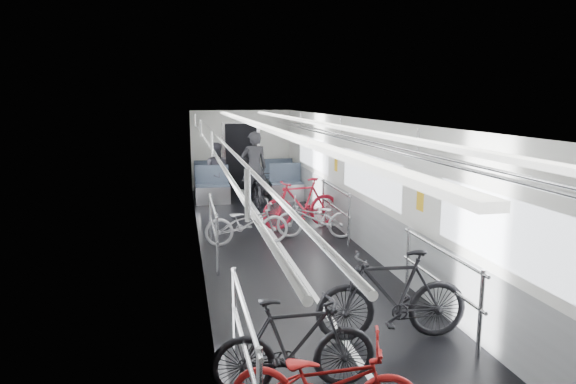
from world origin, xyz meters
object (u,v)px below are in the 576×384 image
object	(u,v)px
bike_left_near	(325,383)
bike_left_far	(247,223)
bike_left_mid	(295,345)
person_standing	(254,168)
bike_right_far	(301,203)
bike_aisle	(255,187)
bike_right_near	(392,295)
person_seated	(215,171)
bike_right_mid	(315,218)

from	to	relation	value
bike_left_near	bike_left_far	world-z (taller)	same
bike_left_mid	person_standing	world-z (taller)	person_standing
bike_right_far	bike_aisle	distance (m)	2.77
bike_left_mid	bike_right_near	xyz separation A→B (m)	(1.33, 0.84, 0.06)
bike_right_near	bike_aisle	distance (m)	7.97
bike_right_far	bike_left_mid	bearing A→B (deg)	-26.09
bike_aisle	bike_right_near	bearing A→B (deg)	-88.69
bike_left_far	bike_aisle	distance (m)	3.79
bike_left_mid	person_seated	xyz separation A→B (m)	(-0.09, 9.60, 0.31)
person_standing	bike_right_near	bearing A→B (deg)	88.90
bike_left_far	bike_right_near	world-z (taller)	bike_right_near
bike_right_mid	bike_right_far	size ratio (longest dim) A/B	0.87
bike_left_far	bike_aisle	xyz separation A→B (m)	(0.69, 3.72, 0.03)
bike_left_mid	bike_right_mid	xyz separation A→B (m)	(1.59, 5.25, -0.07)
bike_right_far	bike_aisle	size ratio (longest dim) A/B	1.05
person_seated	bike_left_near	bearing A→B (deg)	109.44
bike_left_near	bike_right_near	world-z (taller)	bike_right_near
bike_right_far	person_standing	size ratio (longest dim) A/B	0.94
bike_left_far	bike_aisle	bearing A→B (deg)	-11.96
bike_left_mid	person_standing	bearing A→B (deg)	-4.81
bike_right_mid	bike_right_far	world-z (taller)	bike_right_far
bike_right_near	bike_left_mid	bearing A→B (deg)	-52.06
bike_right_mid	bike_left_mid	bearing A→B (deg)	-2.83
bike_left_near	bike_right_far	world-z (taller)	bike_right_far
bike_left_mid	bike_left_far	distance (m)	5.08
bike_left_far	person_seated	world-z (taller)	person_seated
bike_right_near	bike_right_far	xyz separation A→B (m)	(0.17, 5.26, 0.00)
bike_right_mid	person_standing	bearing A→B (deg)	-154.93
bike_left_near	bike_right_near	distance (m)	1.88
bike_left_near	bike_left_far	size ratio (longest dim) A/B	1.00
bike_left_mid	bike_right_far	distance (m)	6.28
bike_left_near	person_standing	size ratio (longest dim) A/B	0.84
bike_left_near	person_seated	distance (m)	10.21
bike_left_mid	bike_right_near	world-z (taller)	bike_right_near
bike_right_near	bike_right_far	size ratio (longest dim) A/B	0.99
bike_right_near	person_standing	world-z (taller)	person_standing
bike_left_near	bike_right_mid	world-z (taller)	bike_left_near
bike_left_far	bike_right_mid	distance (m)	1.41
bike_aisle	person_seated	xyz separation A→B (m)	(-0.97, 0.80, 0.34)
bike_left_near	bike_right_mid	distance (m)	6.03
bike_right_mid	person_seated	world-z (taller)	person_seated
bike_left_near	person_seated	xyz separation A→B (m)	(-0.22, 10.20, 0.37)
bike_right_near	person_standing	bearing A→B (deg)	-170.96
bike_left_mid	bike_right_far	world-z (taller)	bike_right_far
bike_left_far	bike_right_near	distance (m)	4.39
bike_left_mid	bike_right_mid	distance (m)	5.49
bike_left_mid	bike_right_near	size ratio (longest dim) A/B	0.89
bike_left_near	bike_left_far	distance (m)	5.67
bike_left_near	bike_left_far	xyz separation A→B (m)	(0.06, 5.67, -0.00)
bike_aisle	person_standing	size ratio (longest dim) A/B	0.90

